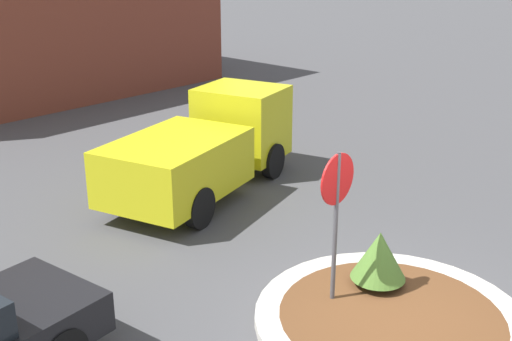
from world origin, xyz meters
name	(u,v)px	position (x,y,z in m)	size (l,w,h in m)	color
ground_plane	(390,323)	(0.00, 0.00, 0.00)	(120.00, 120.00, 0.00)	#474749
traffic_island	(391,319)	(0.00, 0.00, 0.08)	(4.02, 4.02, 0.15)	#BCB7AD
stop_sign	(337,201)	(-0.20, 0.92, 1.76)	(0.78, 0.07, 2.51)	#4C4C51
island_shrub	(379,255)	(0.62, 0.63, 0.67)	(0.88, 0.88, 0.91)	brown
utility_truck	(206,147)	(1.91, 5.90, 1.04)	(5.52, 3.19, 2.06)	gold
storefront_building	(28,5)	(4.49, 17.67, 3.19)	(13.26, 6.07, 6.37)	brown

